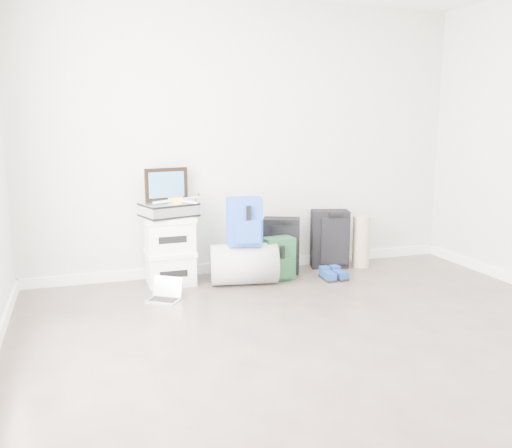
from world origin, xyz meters
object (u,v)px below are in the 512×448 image
object	(u,v)px
boxes_stack	(170,250)
carry_on	(330,239)
briefcase	(169,210)
large_suitcase	(282,245)
laptop	(165,294)
duffel_bag	(244,264)

from	to	relation	value
boxes_stack	carry_on	xyz separation A→B (m)	(1.71, 0.07, -0.02)
briefcase	large_suitcase	world-z (taller)	briefcase
boxes_stack	laptop	xyz separation A→B (m)	(-0.13, -0.46, -0.28)
boxes_stack	carry_on	world-z (taller)	boxes_stack
carry_on	laptop	world-z (taller)	carry_on
duffel_bag	large_suitcase	xyz separation A→B (m)	(0.48, 0.26, 0.09)
briefcase	large_suitcase	distance (m)	1.23
duffel_bag	boxes_stack	bearing A→B (deg)	171.55
boxes_stack	briefcase	size ratio (longest dim) A/B	1.38
laptop	large_suitcase	bearing A→B (deg)	56.18
briefcase	laptop	distance (m)	0.82
boxes_stack	carry_on	bearing A→B (deg)	1.83
briefcase	duffel_bag	size ratio (longest dim) A/B	0.75
briefcase	laptop	bearing A→B (deg)	-122.14
boxes_stack	laptop	bearing A→B (deg)	-106.09
briefcase	large_suitcase	size ratio (longest dim) A/B	0.84
large_suitcase	laptop	xyz separation A→B (m)	(-1.28, -0.49, -0.24)
boxes_stack	large_suitcase	bearing A→B (deg)	1.25
boxes_stack	laptop	world-z (taller)	boxes_stack
duffel_bag	carry_on	bearing A→B (deg)	25.91
carry_on	large_suitcase	bearing A→B (deg)	-160.08
large_suitcase	laptop	world-z (taller)	large_suitcase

